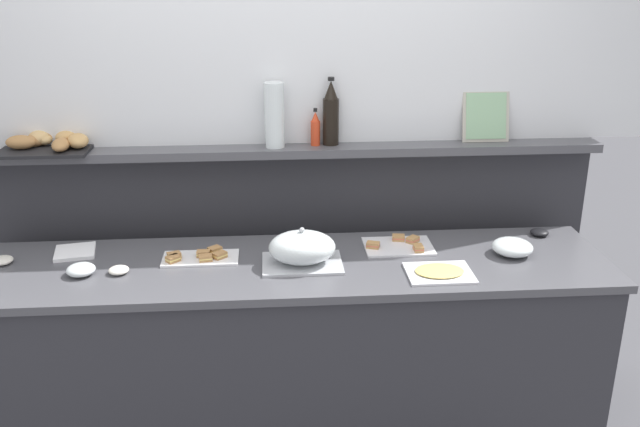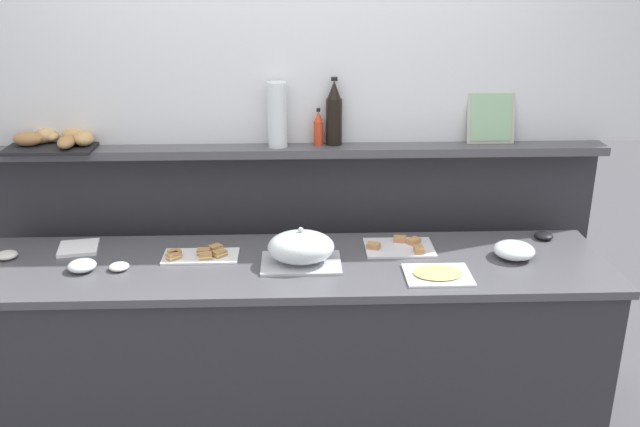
{
  "view_description": "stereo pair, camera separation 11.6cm",
  "coord_description": "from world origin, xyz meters",
  "px_view_note": "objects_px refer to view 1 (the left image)",
  "views": [
    {
      "loc": [
        -0.08,
        -2.73,
        2.14
      ],
      "look_at": [
        0.14,
        0.1,
        1.08
      ],
      "focal_mm": 39.19,
      "sensor_mm": 36.0,
      "label": 1
    },
    {
      "loc": [
        0.04,
        -2.74,
        2.14
      ],
      "look_at": [
        0.14,
        0.1,
        1.08
      ],
      "focal_mm": 39.19,
      "sensor_mm": 36.0,
      "label": 2
    }
  ],
  "objects_px": {
    "condiment_bowl_dark": "(539,232)",
    "condiment_bowl_cream": "(119,270)",
    "bread_basket": "(49,141)",
    "glass_bowl_large": "(512,248)",
    "sandwich_platter_side": "(200,257)",
    "cold_cuts_platter": "(439,272)",
    "glass_bowl_medium": "(81,270)",
    "framed_picture": "(486,116)",
    "serving_cloche": "(302,249)",
    "hot_sauce_bottle": "(315,129)",
    "wine_bottle_dark": "(331,115)",
    "condiment_bowl_red": "(2,260)",
    "water_carafe": "(274,115)",
    "napkin_stack": "(75,252)",
    "sandwich_platter_front": "(399,245)"
  },
  "relations": [
    {
      "from": "glass_bowl_large",
      "to": "glass_bowl_medium",
      "type": "height_order",
      "value": "glass_bowl_large"
    },
    {
      "from": "cold_cuts_platter",
      "to": "bread_basket",
      "type": "height_order",
      "value": "bread_basket"
    },
    {
      "from": "condiment_bowl_dark",
      "to": "condiment_bowl_cream",
      "type": "distance_m",
      "value": 1.92
    },
    {
      "from": "glass_bowl_medium",
      "to": "bread_basket",
      "type": "height_order",
      "value": "bread_basket"
    },
    {
      "from": "condiment_bowl_cream",
      "to": "bread_basket",
      "type": "xyz_separation_m",
      "value": [
        -0.37,
        0.51,
        0.42
      ]
    },
    {
      "from": "condiment_bowl_dark",
      "to": "condiment_bowl_cream",
      "type": "height_order",
      "value": "same"
    },
    {
      "from": "sandwich_platter_front",
      "to": "glass_bowl_large",
      "type": "distance_m",
      "value": 0.5
    },
    {
      "from": "hot_sauce_bottle",
      "to": "water_carafe",
      "type": "height_order",
      "value": "water_carafe"
    },
    {
      "from": "sandwich_platter_side",
      "to": "wine_bottle_dark",
      "type": "distance_m",
      "value": 0.89
    },
    {
      "from": "glass_bowl_medium",
      "to": "framed_picture",
      "type": "height_order",
      "value": "framed_picture"
    },
    {
      "from": "bread_basket",
      "to": "framed_picture",
      "type": "distance_m",
      "value": 2.04
    },
    {
      "from": "glass_bowl_large",
      "to": "sandwich_platter_side",
      "type": "bearing_deg",
      "value": 177.87
    },
    {
      "from": "hot_sauce_bottle",
      "to": "bread_basket",
      "type": "xyz_separation_m",
      "value": [
        -1.23,
        0.02,
        -0.04
      ]
    },
    {
      "from": "sandwich_platter_side",
      "to": "glass_bowl_large",
      "type": "relative_size",
      "value": 1.83
    },
    {
      "from": "cold_cuts_platter",
      "to": "glass_bowl_medium",
      "type": "height_order",
      "value": "glass_bowl_medium"
    },
    {
      "from": "serving_cloche",
      "to": "framed_picture",
      "type": "height_order",
      "value": "framed_picture"
    },
    {
      "from": "serving_cloche",
      "to": "napkin_stack",
      "type": "height_order",
      "value": "serving_cloche"
    },
    {
      "from": "sandwich_platter_front",
      "to": "glass_bowl_medium",
      "type": "distance_m",
      "value": 1.37
    },
    {
      "from": "condiment_bowl_dark",
      "to": "serving_cloche",
      "type": "bearing_deg",
      "value": -167.81
    },
    {
      "from": "condiment_bowl_red",
      "to": "wine_bottle_dark",
      "type": "height_order",
      "value": "wine_bottle_dark"
    },
    {
      "from": "serving_cloche",
      "to": "hot_sauce_bottle",
      "type": "relative_size",
      "value": 1.93
    },
    {
      "from": "bread_basket",
      "to": "glass_bowl_large",
      "type": "bearing_deg",
      "value": -12.15
    },
    {
      "from": "serving_cloche",
      "to": "wine_bottle_dark",
      "type": "distance_m",
      "value": 0.69
    },
    {
      "from": "wine_bottle_dark",
      "to": "framed_picture",
      "type": "bearing_deg",
      "value": 0.76
    },
    {
      "from": "condiment_bowl_red",
      "to": "water_carafe",
      "type": "distance_m",
      "value": 1.34
    },
    {
      "from": "serving_cloche",
      "to": "cold_cuts_platter",
      "type": "bearing_deg",
      "value": -13.83
    },
    {
      "from": "serving_cloche",
      "to": "water_carafe",
      "type": "distance_m",
      "value": 0.66
    },
    {
      "from": "sandwich_platter_front",
      "to": "wine_bottle_dark",
      "type": "relative_size",
      "value": 0.97
    },
    {
      "from": "serving_cloche",
      "to": "wine_bottle_dark",
      "type": "xyz_separation_m",
      "value": [
        0.16,
        0.48,
        0.47
      ]
    },
    {
      "from": "condiment_bowl_red",
      "to": "condiment_bowl_dark",
      "type": "bearing_deg",
      "value": 3.26
    },
    {
      "from": "wine_bottle_dark",
      "to": "glass_bowl_medium",
      "type": "bearing_deg",
      "value": -154.87
    },
    {
      "from": "condiment_bowl_red",
      "to": "wine_bottle_dark",
      "type": "distance_m",
      "value": 1.58
    },
    {
      "from": "glass_bowl_medium",
      "to": "wine_bottle_dark",
      "type": "height_order",
      "value": "wine_bottle_dark"
    },
    {
      "from": "serving_cloche",
      "to": "hot_sauce_bottle",
      "type": "xyz_separation_m",
      "value": [
        0.09,
        0.46,
        0.4
      ]
    },
    {
      "from": "hot_sauce_bottle",
      "to": "sandwich_platter_side",
      "type": "bearing_deg",
      "value": -144.61
    },
    {
      "from": "condiment_bowl_dark",
      "to": "glass_bowl_medium",
      "type": "bearing_deg",
      "value": -172.34
    },
    {
      "from": "condiment_bowl_red",
      "to": "condiment_bowl_cream",
      "type": "relative_size",
      "value": 1.08
    },
    {
      "from": "serving_cloche",
      "to": "water_carafe",
      "type": "bearing_deg",
      "value": 102.5
    },
    {
      "from": "glass_bowl_medium",
      "to": "bread_basket",
      "type": "distance_m",
      "value": 0.7
    },
    {
      "from": "sandwich_platter_front",
      "to": "bread_basket",
      "type": "distance_m",
      "value": 1.67
    },
    {
      "from": "condiment_bowl_dark",
      "to": "bread_basket",
      "type": "xyz_separation_m",
      "value": [
        -2.27,
        0.24,
        0.42
      ]
    },
    {
      "from": "napkin_stack",
      "to": "water_carafe",
      "type": "bearing_deg",
      "value": 15.71
    },
    {
      "from": "cold_cuts_platter",
      "to": "condiment_bowl_red",
      "type": "bearing_deg",
      "value": 172.41
    },
    {
      "from": "serving_cloche",
      "to": "water_carafe",
      "type": "relative_size",
      "value": 1.13
    },
    {
      "from": "bread_basket",
      "to": "water_carafe",
      "type": "relative_size",
      "value": 1.37
    },
    {
      "from": "condiment_bowl_dark",
      "to": "sandwich_platter_front",
      "type": "bearing_deg",
      "value": -172.37
    },
    {
      "from": "hot_sauce_bottle",
      "to": "cold_cuts_platter",
      "type": "bearing_deg",
      "value": -51.91
    },
    {
      "from": "wine_bottle_dark",
      "to": "water_carafe",
      "type": "relative_size",
      "value": 1.05
    },
    {
      "from": "sandwich_platter_side",
      "to": "cold_cuts_platter",
      "type": "relative_size",
      "value": 1.2
    },
    {
      "from": "condiment_bowl_cream",
      "to": "bread_basket",
      "type": "distance_m",
      "value": 0.76
    }
  ]
}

